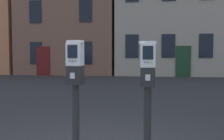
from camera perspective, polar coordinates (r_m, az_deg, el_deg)
name	(u,v)px	position (r m, az deg, el deg)	size (l,w,h in m)	color
parking_meter_near_kerb	(75,79)	(3.19, -8.13, -1.96)	(0.22, 0.25, 1.51)	black
parking_meter_twin_adjacent	(148,81)	(3.07, 7.94, -2.37)	(0.22, 0.25, 1.49)	black
townhouse_brownstone	(73,1)	(22.30, -8.69, 14.81)	(7.39, 6.54, 11.86)	brown
townhouse_cream_stone	(166,0)	(20.98, 11.88, 14.93)	(7.37, 5.55, 11.44)	#9E9384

